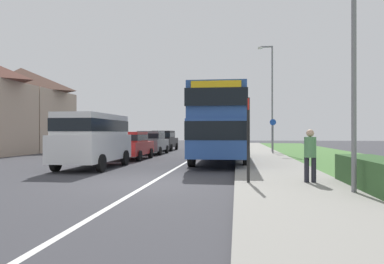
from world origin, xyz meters
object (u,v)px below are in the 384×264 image
(pedestrian_at_stop, at_px, (310,153))
(cycle_route_sign, at_px, (273,135))
(bus_stop_sign, at_px, (248,134))
(street_lamp_mid, at_px, (271,92))
(street_lamp_near, at_px, (350,17))
(double_decker_bus, at_px, (221,122))
(parked_car_grey, at_px, (152,141))
(parked_car_red, at_px, (130,144))
(parked_van_white, at_px, (93,136))
(parked_car_black, at_px, (164,140))

(pedestrian_at_stop, distance_m, cycle_route_sign, 14.61)
(bus_stop_sign, height_order, street_lamp_mid, street_lamp_mid)
(pedestrian_at_stop, relative_size, street_lamp_near, 0.22)
(double_decker_bus, bearing_deg, parked_car_grey, 130.34)
(parked_car_grey, bearing_deg, double_decker_bus, -49.66)
(double_decker_bus, bearing_deg, parked_car_red, 167.99)
(parked_car_grey, relative_size, pedestrian_at_stop, 2.38)
(double_decker_bus, relative_size, bus_stop_sign, 3.79)
(parked_car_grey, xyz_separation_m, bus_stop_sign, (6.49, -14.72, 0.62))
(cycle_route_sign, relative_size, street_lamp_near, 0.33)
(bus_stop_sign, distance_m, street_lamp_mid, 17.59)
(pedestrian_at_stop, bearing_deg, double_decker_bus, 109.78)
(cycle_route_sign, bearing_deg, street_lamp_near, -89.16)
(double_decker_bus, height_order, parked_car_grey, double_decker_bus)
(parked_van_white, relative_size, pedestrian_at_stop, 2.94)
(parked_car_red, relative_size, bus_stop_sign, 1.61)
(parked_car_black, xyz_separation_m, bus_stop_sign, (6.70, -20.13, 0.59))
(parked_car_grey, distance_m, bus_stop_sign, 16.10)
(parked_car_red, relative_size, street_lamp_near, 0.54)
(parked_car_black, height_order, cycle_route_sign, cycle_route_sign)
(parked_van_white, height_order, street_lamp_mid, street_lamp_mid)
(double_decker_bus, distance_m, pedestrian_at_stop, 8.81)
(bus_stop_sign, height_order, cycle_route_sign, bus_stop_sign)
(double_decker_bus, bearing_deg, cycle_route_sign, 62.42)
(parked_van_white, distance_m, cycle_route_sign, 13.57)
(parked_car_grey, bearing_deg, parked_car_black, 92.22)
(bus_stop_sign, bearing_deg, parked_car_grey, 113.78)
(cycle_route_sign, bearing_deg, parked_van_white, -130.52)
(street_lamp_mid, bearing_deg, parked_van_white, -125.14)
(parked_van_white, relative_size, bus_stop_sign, 1.89)
(double_decker_bus, height_order, street_lamp_near, street_lamp_near)
(cycle_route_sign, height_order, street_lamp_near, street_lamp_near)
(parked_van_white, height_order, bus_stop_sign, bus_stop_sign)
(double_decker_bus, height_order, street_lamp_mid, street_lamp_mid)
(parked_car_black, bearing_deg, parked_van_white, -89.77)
(cycle_route_sign, height_order, street_lamp_mid, street_lamp_mid)
(parked_car_red, bearing_deg, street_lamp_mid, 40.84)
(parked_car_red, xyz_separation_m, parked_car_grey, (0.01, 5.14, 0.03))
(double_decker_bus, relative_size, parked_car_grey, 2.47)
(parked_van_white, height_order, parked_car_red, parked_van_white)
(parked_car_black, distance_m, street_lamp_near, 23.61)
(parked_car_grey, bearing_deg, street_lamp_mid, 15.55)
(street_lamp_mid, bearing_deg, bus_stop_sign, -97.51)
(pedestrian_at_stop, relative_size, bus_stop_sign, 0.64)
(parked_car_black, bearing_deg, bus_stop_sign, -71.60)
(parked_van_white, relative_size, parked_car_grey, 1.23)
(parked_car_red, relative_size, parked_car_black, 0.95)
(parked_van_white, relative_size, parked_car_red, 1.18)
(parked_car_grey, bearing_deg, parked_car_red, -90.15)
(cycle_route_sign, bearing_deg, pedestrian_at_stop, -91.50)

